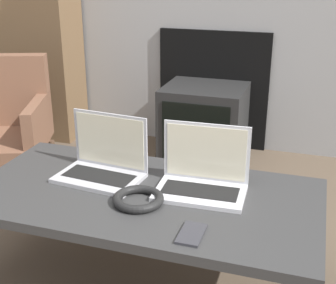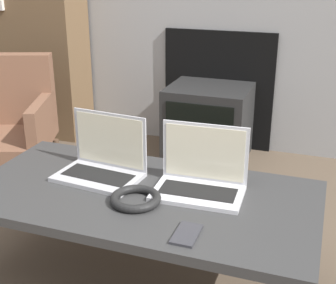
{
  "view_description": "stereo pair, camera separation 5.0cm",
  "coord_description": "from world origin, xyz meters",
  "px_view_note": "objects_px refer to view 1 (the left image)",
  "views": [
    {
      "loc": [
        0.57,
        -1.18,
        1.21
      ],
      "look_at": [
        0.0,
        0.58,
        0.49
      ],
      "focal_mm": 50.0,
      "sensor_mm": 36.0,
      "label": 1
    },
    {
      "loc": [
        0.62,
        -1.16,
        1.21
      ],
      "look_at": [
        0.0,
        0.58,
        0.49
      ],
      "focal_mm": 50.0,
      "sensor_mm": 36.0,
      "label": 2
    }
  ],
  "objects_px": {
    "laptop_left": "(104,162)",
    "laptop_right": "(203,176)",
    "headphones": "(138,199)",
    "tv": "(204,122)",
    "phone": "(191,234)"
  },
  "relations": [
    {
      "from": "laptop_right",
      "to": "laptop_left",
      "type": "bearing_deg",
      "value": 177.52
    },
    {
      "from": "laptop_left",
      "to": "phone",
      "type": "bearing_deg",
      "value": -29.35
    },
    {
      "from": "laptop_left",
      "to": "headphones",
      "type": "distance_m",
      "value": 0.28
    },
    {
      "from": "laptop_right",
      "to": "tv",
      "type": "distance_m",
      "value": 1.28
    },
    {
      "from": "headphones",
      "to": "tv",
      "type": "relative_size",
      "value": 0.37
    },
    {
      "from": "laptop_right",
      "to": "phone",
      "type": "distance_m",
      "value": 0.32
    },
    {
      "from": "laptop_right",
      "to": "headphones",
      "type": "distance_m",
      "value": 0.26
    },
    {
      "from": "tv",
      "to": "headphones",
      "type": "bearing_deg",
      "value": -85.96
    },
    {
      "from": "laptop_left",
      "to": "laptop_right",
      "type": "distance_m",
      "value": 0.41
    },
    {
      "from": "laptop_left",
      "to": "tv",
      "type": "bearing_deg",
      "value": 90.09
    },
    {
      "from": "laptop_right",
      "to": "phone",
      "type": "bearing_deg",
      "value": -84.52
    },
    {
      "from": "laptop_left",
      "to": "tv",
      "type": "height_order",
      "value": "laptop_left"
    },
    {
      "from": "laptop_left",
      "to": "phone",
      "type": "height_order",
      "value": "laptop_left"
    },
    {
      "from": "laptop_left",
      "to": "phone",
      "type": "xyz_separation_m",
      "value": [
        0.45,
        -0.31,
        -0.05
      ]
    },
    {
      "from": "laptop_left",
      "to": "headphones",
      "type": "bearing_deg",
      "value": -32.91
    }
  ]
}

